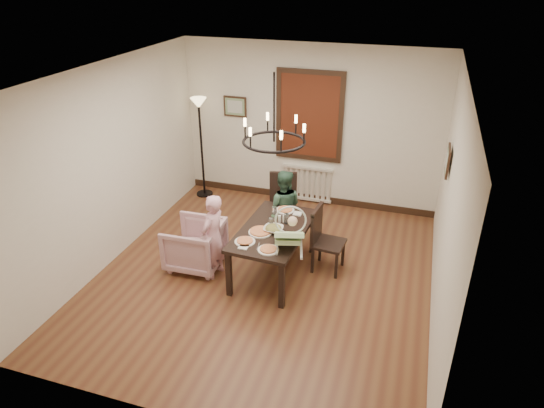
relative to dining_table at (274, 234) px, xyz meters
The scene contains 17 objects.
room_shell 0.82m from the dining_table, 112.66° to the left, with size 4.51×5.00×2.81m.
dining_table is the anchor object (origin of this frame).
chair_far 1.13m from the dining_table, 100.52° to the left, with size 0.43×0.43×0.99m, color black, non-canonical shape.
chair_right 0.79m from the dining_table, 23.30° to the left, with size 0.42×0.42×0.96m, color black, non-canonical shape.
armchair 1.17m from the dining_table, behind, with size 0.74×0.76×0.69m, color #D6A3B6.
elderly_woman 0.83m from the dining_table, 158.28° to the right, with size 0.37×0.24×1.02m, color #E19EAE.
seated_man 0.86m from the dining_table, 97.94° to the left, with size 0.49×0.38×1.00m, color #345843.
baby_bouncer 0.56m from the dining_table, 49.31° to the right, with size 0.42×0.58×0.38m, color #BBE49D, non-canonical shape.
salad_bowl 0.14m from the dining_table, 77.34° to the right, with size 0.31×0.31×0.08m, color white.
pizza_platter 0.24m from the dining_table, 128.96° to the right, with size 0.32×0.32×0.04m, color tan.
drinking_glass 0.16m from the dining_table, 154.24° to the left, with size 0.07×0.07×0.14m, color silver.
window_blinds 2.54m from the dining_table, 92.55° to the left, with size 1.00×0.03×1.40m, color #582111.
radiator 2.38m from the dining_table, 92.53° to the left, with size 0.92×0.12×0.62m, color silver, non-canonical shape.
picture_back 2.95m from the dining_table, 121.73° to the left, with size 0.42×0.03×0.36m, color black.
picture_right 2.47m from the dining_table, 20.37° to the left, with size 0.42×0.03×0.36m, color black.
floor_lamp 2.87m from the dining_table, 134.61° to the left, with size 0.30×0.30×1.80m, color black, non-canonical shape.
chandelier 1.33m from the dining_table, 63.43° to the left, with size 0.80×0.80×0.04m, color black.
Camera 1 is at (1.81, -5.33, 3.97)m, focal length 32.00 mm.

